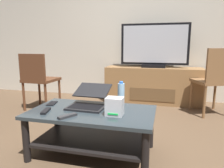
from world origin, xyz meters
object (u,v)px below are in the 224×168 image
at_px(coffee_table, 92,124).
at_px(television, 154,47).
at_px(side_chair, 38,78).
at_px(router_box, 115,106).
at_px(cell_phone, 52,103).
at_px(soundbar_remote, 67,116).
at_px(media_cabinet, 153,85).
at_px(dining_chair, 215,78).
at_px(laptop, 89,100).
at_px(water_bottle_near, 121,95).
at_px(tv_remote, 46,111).

relative_size(coffee_table, television, 0.98).
bearing_deg(side_chair, router_box, -37.80).
xyz_separation_m(television, router_box, (-0.20, -1.97, -0.47)).
height_order(cell_phone, soundbar_remote, soundbar_remote).
xyz_separation_m(media_cabinet, side_chair, (-1.65, -0.86, 0.19)).
bearing_deg(coffee_table, router_box, -16.90).
xyz_separation_m(coffee_table, dining_chair, (1.28, 1.43, 0.25)).
height_order(dining_chair, laptop, dining_chair).
xyz_separation_m(laptop, cell_phone, (-0.38, -0.02, -0.06)).
bearing_deg(television, laptop, -105.31).
relative_size(media_cabinet, water_bottle_near, 6.53).
relative_size(television, water_bottle_near, 4.49).
relative_size(router_box, cell_phone, 1.05).
relative_size(laptop, water_bottle_near, 1.71).
distance_m(coffee_table, water_bottle_near, 0.37).
bearing_deg(water_bottle_near, laptop, -174.86).
bearing_deg(television, media_cabinet, 90.00).
relative_size(router_box, water_bottle_near, 0.60).
bearing_deg(side_chair, laptop, -39.03).
distance_m(coffee_table, soundbar_remote, 0.29).
height_order(coffee_table, laptop, laptop).
height_order(media_cabinet, laptop, media_cabinet).
relative_size(laptop, tv_remote, 2.63).
bearing_deg(television, dining_chair, -28.27).
relative_size(side_chair, water_bottle_near, 3.48).
distance_m(side_chair, cell_phone, 1.24).
height_order(side_chair, water_bottle_near, side_chair).
height_order(television, side_chair, television).
bearing_deg(coffee_table, water_bottle_near, 32.38).
xyz_separation_m(coffee_table, side_chair, (-1.23, 1.06, 0.21)).
distance_m(coffee_table, tv_remote, 0.42).
bearing_deg(tv_remote, water_bottle_near, 11.16).
bearing_deg(coffee_table, side_chair, 139.29).
relative_size(coffee_table, media_cabinet, 0.68).
relative_size(coffee_table, side_chair, 1.27).
bearing_deg(soundbar_remote, media_cabinet, 107.14).
xyz_separation_m(media_cabinet, cell_phone, (-0.87, -1.82, 0.11)).
bearing_deg(tv_remote, laptop, 26.44).
xyz_separation_m(television, tv_remote, (-0.79, -2.04, -0.53)).
height_order(coffee_table, media_cabinet, media_cabinet).
bearing_deg(laptop, side_chair, 140.97).
bearing_deg(water_bottle_near, router_box, -92.43).
xyz_separation_m(dining_chair, laptop, (-1.35, -1.32, -0.06)).
bearing_deg(dining_chair, water_bottle_near, -129.15).
bearing_deg(router_box, side_chair, 142.20).
bearing_deg(laptop, cell_phone, -177.28).
relative_size(television, tv_remote, 6.91).
relative_size(dining_chair, soundbar_remote, 5.86).
relative_size(side_chair, tv_remote, 5.35).
distance_m(cell_phone, soundbar_remote, 0.45).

